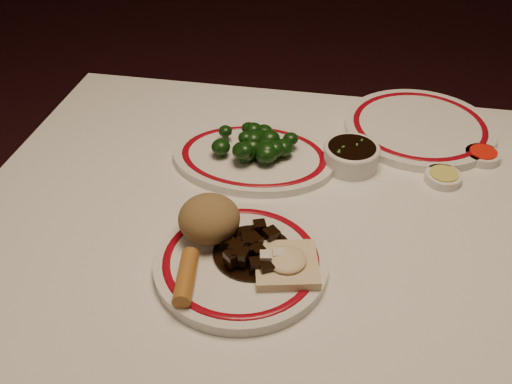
% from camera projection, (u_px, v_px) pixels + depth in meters
% --- Properties ---
extents(dining_table, '(1.20, 0.90, 0.75)m').
position_uv_depth(dining_table, '(321.00, 269.00, 0.97)').
color(dining_table, white).
rests_on(dining_table, ground).
extents(main_plate, '(0.28, 0.28, 0.02)m').
position_uv_depth(main_plate, '(241.00, 263.00, 0.84)').
color(main_plate, silver).
rests_on(main_plate, dining_table).
extents(rice_mound, '(0.09, 0.09, 0.07)m').
position_uv_depth(rice_mound, '(209.00, 219.00, 0.85)').
color(rice_mound, olive).
rests_on(rice_mound, main_plate).
extents(spring_roll, '(0.04, 0.10, 0.03)m').
position_uv_depth(spring_roll, '(186.00, 277.00, 0.79)').
color(spring_roll, '#B5732C').
rests_on(spring_roll, main_plate).
extents(fried_wonton, '(0.11, 0.11, 0.03)m').
position_uv_depth(fried_wonton, '(287.00, 263.00, 0.81)').
color(fried_wonton, beige).
rests_on(fried_wonton, main_plate).
extents(stirfry_heap, '(0.12, 0.12, 0.03)m').
position_uv_depth(stirfry_heap, '(251.00, 249.00, 0.83)').
color(stirfry_heap, black).
rests_on(stirfry_heap, main_plate).
extents(broccoli_plate, '(0.31, 0.27, 0.02)m').
position_uv_depth(broccoli_plate, '(254.00, 157.00, 1.05)').
color(broccoli_plate, silver).
rests_on(broccoli_plate, dining_table).
extents(broccoli_pile, '(0.15, 0.12, 0.05)m').
position_uv_depth(broccoli_pile, '(256.00, 144.00, 1.03)').
color(broccoli_pile, '#23471C').
rests_on(broccoli_pile, broccoli_plate).
extents(soy_bowl, '(0.10, 0.10, 0.04)m').
position_uv_depth(soy_bowl, '(351.00, 156.00, 1.04)').
color(soy_bowl, silver).
rests_on(soy_bowl, dining_table).
extents(sweet_sour_dish, '(0.06, 0.06, 0.02)m').
position_uv_depth(sweet_sour_dish, '(482.00, 156.00, 1.06)').
color(sweet_sour_dish, silver).
rests_on(sweet_sour_dish, dining_table).
extents(mustard_dish, '(0.06, 0.06, 0.02)m').
position_uv_depth(mustard_dish, '(443.00, 177.00, 1.01)').
color(mustard_dish, silver).
rests_on(mustard_dish, dining_table).
extents(far_plate, '(0.39, 0.39, 0.02)m').
position_uv_depth(far_plate, '(419.00, 127.00, 1.14)').
color(far_plate, silver).
rests_on(far_plate, dining_table).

